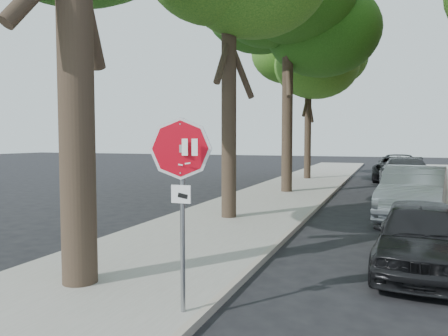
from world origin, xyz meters
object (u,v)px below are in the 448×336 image
(tree_far, at_px, (309,59))
(car_a, at_px, (420,236))
(car_d, at_px, (398,168))
(stop_sign, at_px, (181,177))
(car_c, at_px, (406,175))
(car_b, at_px, (414,193))
(tree_mid_b, at_px, (288,13))

(tree_far, distance_m, car_a, 19.45)
(car_a, xyz_separation_m, car_d, (-0.02, 18.64, 0.12))
(stop_sign, bearing_deg, car_c, 78.55)
(car_b, bearing_deg, stop_sign, -101.97)
(stop_sign, xyz_separation_m, car_c, (3.30, 16.29, -1.14))
(car_c, bearing_deg, stop_sign, -103.51)
(tree_mid_b, xyz_separation_m, car_d, (4.83, 8.05, -7.21))
(tree_mid_b, bearing_deg, car_a, -65.40)
(car_a, xyz_separation_m, car_c, (0.18, 12.73, 0.15))
(car_a, distance_m, car_d, 18.64)
(car_a, bearing_deg, tree_mid_b, 117.92)
(car_d, bearing_deg, tree_mid_b, -118.05)
(car_a, bearing_deg, car_c, 92.53)
(car_b, relative_size, car_c, 0.88)
(tree_mid_b, xyz_separation_m, car_a, (4.85, -10.59, -7.33))
(stop_sign, height_order, tree_mid_b, tree_mid_b)
(tree_far, relative_size, car_a, 2.40)
(car_a, relative_size, car_b, 0.79)
(tree_far, height_order, car_d, tree_far)
(tree_mid_b, bearing_deg, car_c, 23.13)
(tree_mid_b, distance_m, tree_far, 7.04)
(car_b, bearing_deg, car_c, 97.53)
(stop_sign, xyz_separation_m, tree_mid_b, (-1.72, 14.15, 6.05))
(tree_far, bearing_deg, car_a, -73.68)
(tree_mid_b, bearing_deg, tree_far, 92.44)
(car_a, relative_size, car_d, 0.69)
(tree_mid_b, distance_m, car_a, 13.76)
(car_d, bearing_deg, tree_far, -165.37)
(stop_sign, distance_m, car_d, 22.45)
(stop_sign, bearing_deg, tree_far, 95.46)
(tree_mid_b, relative_size, car_d, 1.83)
(stop_sign, xyz_separation_m, car_b, (3.30, 9.32, -1.14))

